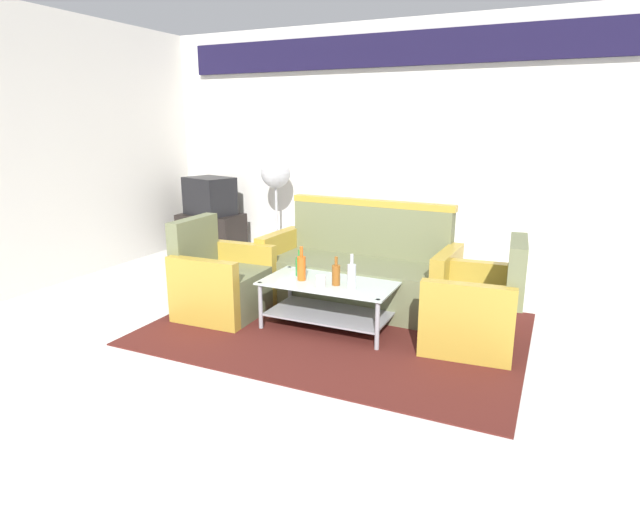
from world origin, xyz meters
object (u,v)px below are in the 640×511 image
at_px(armchair_right, 475,310).
at_px(pedestal_fan, 276,179).
at_px(couch, 359,272).
at_px(tv_stand, 212,234).
at_px(cup, 321,282).
at_px(bottle_clear, 352,276).
at_px(bottle_orange, 301,267).
at_px(bottle_brown, 336,274).
at_px(coffee_table, 329,298).
at_px(bottle_green, 300,266).
at_px(armchair_left, 221,283).
at_px(television, 210,196).

relative_size(armchair_right, pedestal_fan, 0.67).
relative_size(couch, tv_stand, 2.29).
distance_m(cup, tv_stand, 3.15).
xyz_separation_m(bottle_clear, cup, (-0.23, -0.07, -0.06)).
xyz_separation_m(couch, bottle_orange, (-0.24, -0.72, 0.20)).
distance_m(bottle_brown, pedestal_fan, 2.51).
bearing_deg(coffee_table, bottle_green, 168.97).
distance_m(bottle_brown, cup, 0.15).
bearing_deg(armchair_left, coffee_table, 93.04).
distance_m(bottle_orange, bottle_green, 0.14).
bearing_deg(pedestal_fan, television, -177.15).
relative_size(couch, armchair_right, 2.15).
bearing_deg(bottle_green, couch, 62.86).
relative_size(couch, bottle_orange, 6.36).
bearing_deg(bottle_clear, bottle_green, 163.12).
relative_size(armchair_right, television, 1.21).
xyz_separation_m(coffee_table, bottle_orange, (-0.23, -0.06, 0.25)).
bearing_deg(armchair_right, coffee_table, 93.06).
distance_m(coffee_table, bottle_orange, 0.34).
bearing_deg(armchair_left, bottle_green, 99.60).
bearing_deg(bottle_green, bottle_brown, -17.39).
height_order(armchair_left, coffee_table, armchair_left).
relative_size(armchair_left, tv_stand, 1.06).
bearing_deg(bottle_orange, bottle_clear, -5.80).
bearing_deg(bottle_clear, cup, -162.97).
xyz_separation_m(coffee_table, bottle_green, (-0.30, 0.06, 0.22)).
bearing_deg(cup, armchair_left, 174.83).
bearing_deg(tv_stand, armchair_right, -23.91).
bearing_deg(armchair_left, bottle_clear, 87.40).
bearing_deg(armchair_right, pedestal_fan, 53.74).
relative_size(couch, pedestal_fan, 1.44).
relative_size(cup, tv_stand, 0.12).
xyz_separation_m(couch, bottle_brown, (0.08, -0.73, 0.18)).
bearing_deg(bottle_orange, tv_stand, 141.00).
xyz_separation_m(armchair_left, pedestal_fan, (-0.49, 1.89, 0.73)).
bearing_deg(tv_stand, pedestal_fan, 2.99).
relative_size(bottle_orange, television, 0.41).
bearing_deg(armchair_left, tv_stand, -143.47).
distance_m(coffee_table, pedestal_fan, 2.47).
xyz_separation_m(couch, pedestal_fan, (-1.52, 1.14, 0.70)).
bearing_deg(couch, bottle_green, 65.39).
xyz_separation_m(bottle_clear, tv_stand, (-2.71, 1.86, -0.26)).
bearing_deg(bottle_brown, armchair_right, 11.36).
xyz_separation_m(armchair_left, coffee_table, (1.02, 0.08, -0.02)).
bearing_deg(bottle_green, bottle_clear, -16.88).
distance_m(coffee_table, cup, 0.26).
xyz_separation_m(bottle_orange, bottle_brown, (0.31, -0.01, -0.02)).
relative_size(bottle_brown, pedestal_fan, 0.19).
height_order(bottle_orange, bottle_green, bottle_orange).
bearing_deg(television, bottle_green, 158.59).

